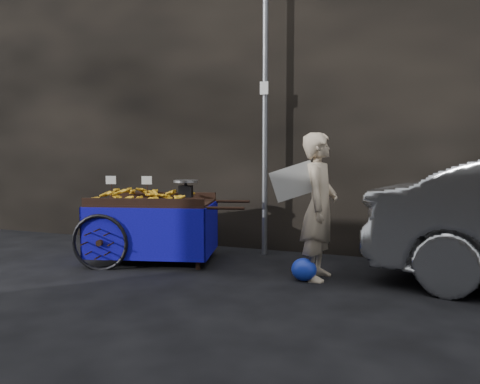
% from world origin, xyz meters
% --- Properties ---
extents(ground, '(80.00, 80.00, 0.00)m').
position_xyz_m(ground, '(0.00, 0.00, 0.00)').
color(ground, black).
rests_on(ground, ground).
extents(building_wall, '(13.50, 2.00, 5.00)m').
position_xyz_m(building_wall, '(0.39, 2.60, 2.50)').
color(building_wall, black).
rests_on(building_wall, ground).
extents(street_pole, '(0.12, 0.10, 4.00)m').
position_xyz_m(street_pole, '(0.30, 1.30, 2.01)').
color(street_pole, slate).
rests_on(street_pole, ground).
extents(banana_cart, '(2.38, 1.50, 1.20)m').
position_xyz_m(banana_cart, '(-1.05, 0.34, 0.74)').
color(banana_cart, black).
rests_on(banana_cart, ground).
extents(vendor, '(0.77, 0.64, 1.72)m').
position_xyz_m(vendor, '(1.30, 0.26, 0.86)').
color(vendor, tan).
rests_on(vendor, ground).
extents(plastic_bag, '(0.30, 0.24, 0.27)m').
position_xyz_m(plastic_bag, '(1.16, 0.10, 0.13)').
color(plastic_bag, '#1A32C3').
rests_on(plastic_bag, ground).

